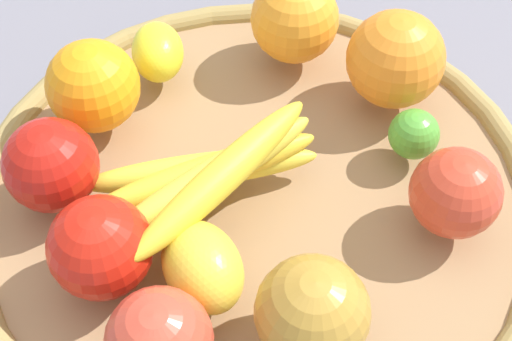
{
  "coord_description": "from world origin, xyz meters",
  "views": [
    {
      "loc": [
        -0.33,
        -0.13,
        0.51
      ],
      "look_at": [
        0.0,
        0.0,
        0.06
      ],
      "focal_mm": 52.23,
      "sensor_mm": 36.0,
      "label": 1
    }
  ],
  "objects": [
    {
      "name": "apple_1",
      "position": [
        -0.11,
        -0.08,
        0.08
      ],
      "size": [
        0.09,
        0.09,
        0.08
      ],
      "primitive_type": "sphere",
      "rotation": [
        0.0,
        0.0,
        0.27
      ],
      "color": "#B5852F",
      "rests_on": "basket"
    },
    {
      "name": "lime_0",
      "position": [
        0.08,
        -0.1,
        0.06
      ],
      "size": [
        0.05,
        0.05,
        0.04
      ],
      "primitive_type": "sphere",
      "rotation": [
        0.0,
        0.0,
        0.11
      ],
      "color": "#52A934",
      "rests_on": "basket"
    },
    {
      "name": "apple_3",
      "position": [
        -0.12,
        0.07,
        0.07
      ],
      "size": [
        0.1,
        0.1,
        0.07
      ],
      "primitive_type": "sphere",
      "rotation": [
        0.0,
        0.0,
        3.6
      ],
      "color": "red",
      "rests_on": "basket"
    },
    {
      "name": "ground_plane",
      "position": [
        0.0,
        0.0,
        0.0
      ],
      "size": [
        2.4,
        2.4,
        0.0
      ],
      "primitive_type": "plane",
      "color": "slate",
      "rests_on": "ground"
    },
    {
      "name": "apple_4",
      "position": [
        -0.07,
        0.14,
        0.07
      ],
      "size": [
        0.09,
        0.09,
        0.07
      ],
      "primitive_type": "sphere",
      "rotation": [
        0.0,
        0.0,
        3.4
      ],
      "color": "red",
      "rests_on": "basket"
    },
    {
      "name": "orange_2",
      "position": [
        0.14,
        -0.07,
        0.08
      ],
      "size": [
        0.09,
        0.09,
        0.08
      ],
      "primitive_type": "sphere",
      "rotation": [
        0.0,
        0.0,
        1.73
      ],
      "color": "orange",
      "rests_on": "basket"
    },
    {
      "name": "basket",
      "position": [
        0.0,
        0.0,
        0.02
      ],
      "size": [
        0.47,
        0.47,
        0.04
      ],
      "color": "#9E7850",
      "rests_on": "ground_plane"
    },
    {
      "name": "apple_0",
      "position": [
        -0.16,
        -0.0,
        0.07
      ],
      "size": [
        0.07,
        0.07,
        0.07
      ],
      "primitive_type": "sphere",
      "rotation": [
        0.0,
        0.0,
        1.54
      ],
      "color": "#D84630",
      "rests_on": "basket"
    },
    {
      "name": "apple_2",
      "position": [
        0.03,
        -0.15,
        0.07
      ],
      "size": [
        0.09,
        0.09,
        0.07
      ],
      "primitive_type": "sphere",
      "rotation": [
        0.0,
        0.0,
        0.49
      ],
      "color": "red",
      "rests_on": "basket"
    },
    {
      "name": "orange_0",
      "position": [
        0.16,
        0.03,
        0.08
      ],
      "size": [
        0.09,
        0.09,
        0.08
      ],
      "primitive_type": "sphere",
      "rotation": [
        0.0,
        0.0,
        6.19
      ],
      "color": "orange",
      "rests_on": "basket"
    },
    {
      "name": "lemon_1",
      "position": [
        -0.1,
        0.0,
        0.06
      ],
      "size": [
        0.09,
        0.09,
        0.05
      ],
      "primitive_type": "ellipsoid",
      "rotation": [
        0.0,
        0.0,
        0.86
      ],
      "color": "yellow",
      "rests_on": "basket"
    },
    {
      "name": "orange_1",
      "position": [
        0.02,
        0.15,
        0.08
      ],
      "size": [
        0.09,
        0.09,
        0.08
      ],
      "primitive_type": "sphere",
      "rotation": [
        0.0,
        0.0,
        1.45
      ],
      "color": "orange",
      "rests_on": "basket"
    },
    {
      "name": "lemon_0",
      "position": [
        0.09,
        0.13,
        0.06
      ],
      "size": [
        0.08,
        0.07,
        0.05
      ],
      "primitive_type": "ellipsoid",
      "rotation": [
        0.0,
        0.0,
        0.53
      ],
      "color": "yellow",
      "rests_on": "basket"
    },
    {
      "name": "banana_bunch",
      "position": [
        -0.02,
        0.03,
        0.07
      ],
      "size": [
        0.19,
        0.17,
        0.06
      ],
      "color": "yellow",
      "rests_on": "basket"
    }
  ]
}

